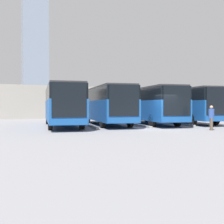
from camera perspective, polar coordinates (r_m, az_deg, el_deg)
ground_plane at (r=20.67m, az=9.86°, el=-3.44°), size 600.00×600.00×0.00m
bus_0 at (r=28.33m, az=14.58°, el=1.52°), size 3.92×11.02×3.30m
curb_divider_0 at (r=25.91m, az=13.11°, el=-2.34°), size 1.01×5.75×0.15m
bus_1 at (r=26.03m, az=7.61°, el=1.58°), size 3.92×11.02×3.30m
curb_divider_1 at (r=23.73m, az=5.31°, el=-2.64°), size 1.01×5.75×0.15m
bus_2 at (r=24.81m, az=-1.13°, el=1.61°), size 3.92×11.02×3.30m
curb_divider_2 at (r=22.70m, az=-4.41°, el=-2.82°), size 1.01×5.75×0.15m
bus_3 at (r=23.21m, az=-10.01°, el=1.61°), size 3.92×11.02×3.30m
pedestrian at (r=20.49m, az=19.54°, el=-0.96°), size 0.53×0.53×1.71m
station_building at (r=44.72m, az=-8.06°, el=1.91°), size 34.27×15.62×4.38m
office_tower at (r=211.87m, az=-15.41°, el=11.36°), size 17.29×17.29×79.37m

